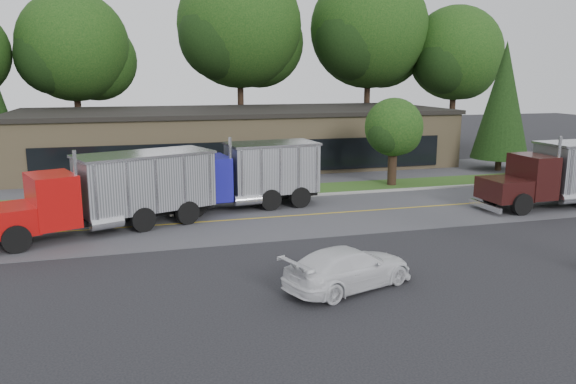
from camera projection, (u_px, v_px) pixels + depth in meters
name	position (u px, v px, depth m)	size (l,w,h in m)	color
ground	(318.00, 283.00, 18.90)	(140.00, 140.00, 0.00)	#2C2C30
road	(259.00, 218.00, 27.38)	(60.00, 8.00, 0.02)	#57575C
center_line	(259.00, 218.00, 27.38)	(60.00, 0.12, 0.01)	gold
curb	(242.00, 200.00, 31.34)	(60.00, 0.30, 0.12)	#9E9E99
grass_verge	(237.00, 194.00, 33.03)	(60.00, 3.40, 0.03)	#345C1F
far_parking	(223.00, 179.00, 37.75)	(60.00, 7.00, 0.02)	#57575C
strip_mall	(235.00, 139.00, 43.52)	(32.00, 12.00, 4.00)	#947E5B
tree_far_b	(76.00, 52.00, 46.65)	(9.62, 9.05, 13.72)	#382619
tree_far_c	(241.00, 32.00, 50.00)	(11.69, 11.00, 16.67)	#382619
tree_far_d	(370.00, 35.00, 52.25)	(11.55, 10.87, 16.47)	#382619
tree_far_e	(456.00, 58.00, 52.87)	(9.28, 8.74, 13.24)	#382619
evergreen_right	(503.00, 100.00, 40.11)	(4.06, 4.06, 9.24)	#382619
tree_verge	(394.00, 130.00, 35.02)	(3.85, 3.63, 5.50)	#382619
dump_truck_red	(115.00, 190.00, 25.15)	(10.52, 5.91, 3.36)	black
dump_truck_blue	(252.00, 173.00, 29.45)	(8.12, 3.42, 3.36)	black
dump_truck_maroon	(568.00, 172.00, 29.77)	(8.98, 2.85, 3.36)	black
rally_car	(349.00, 268.00, 18.38)	(1.89, 4.65, 1.35)	white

